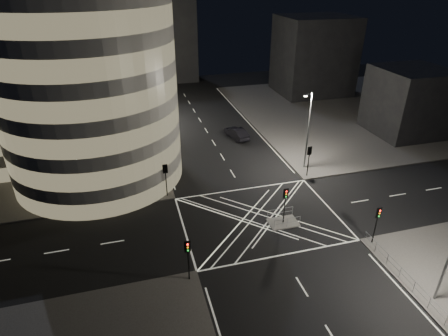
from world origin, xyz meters
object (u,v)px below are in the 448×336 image
object	(u,v)px
traffic_signal_island	(285,199)
street_lamp_left_near	(153,135)
street_lamp_left_far	(141,93)
traffic_signal_nr	(377,219)
traffic_signal_fl	(166,174)
traffic_signal_fr	(309,156)
street_lamp_right_far	(308,129)
central_island	(283,223)
traffic_signal_nl	(188,253)
sedan	(237,133)

from	to	relation	value
traffic_signal_island	street_lamp_left_near	world-z (taller)	street_lamp_left_near
street_lamp_left_near	street_lamp_left_far	distance (m)	18.00
traffic_signal_nr	street_lamp_left_far	world-z (taller)	street_lamp_left_far
traffic_signal_fl	traffic_signal_fr	size ratio (longest dim) A/B	1.00
traffic_signal_nr	traffic_signal_island	distance (m)	8.62
traffic_signal_fr	traffic_signal_island	xyz separation A→B (m)	(-6.80, -8.30, 0.00)
traffic_signal_fr	street_lamp_right_far	distance (m)	3.48
street_lamp_left_far	traffic_signal_fl	bearing A→B (deg)	-88.43
traffic_signal_island	street_lamp_left_far	bearing A→B (deg)	109.95
central_island	traffic_signal_fl	bearing A→B (deg)	142.46
central_island	traffic_signal_nl	xyz separation A→B (m)	(-10.80, -5.30, 2.84)
street_lamp_right_far	street_lamp_left_near	bearing A→B (deg)	170.97
central_island	traffic_signal_nl	world-z (taller)	traffic_signal_nl
traffic_signal_nl	traffic_signal_fr	xyz separation A→B (m)	(17.60, 13.60, 0.00)
traffic_signal_fr	street_lamp_left_far	xyz separation A→B (m)	(-18.24, 23.20, 2.63)
traffic_signal_nl	street_lamp_right_far	distance (m)	24.27
traffic_signal_fr	traffic_signal_nl	bearing A→B (deg)	-142.31
traffic_signal_nr	traffic_signal_nl	bearing A→B (deg)	180.00
sedan	traffic_signal_nr	bearing A→B (deg)	86.78
street_lamp_left_near	traffic_signal_fl	bearing A→B (deg)	-83.03
central_island	traffic_signal_fl	xyz separation A→B (m)	(-10.80, 8.30, 2.84)
traffic_signal_fl	traffic_signal_nl	world-z (taller)	same
traffic_signal_island	traffic_signal_nl	bearing A→B (deg)	-153.86
central_island	street_lamp_left_far	distance (m)	33.95
traffic_signal_fr	traffic_signal_island	distance (m)	10.73
traffic_signal_nl	street_lamp_left_near	distance (m)	18.99
street_lamp_left_near	traffic_signal_fr	bearing A→B (deg)	-15.92
central_island	traffic_signal_fr	size ratio (longest dim) A/B	0.75
traffic_signal_nr	street_lamp_left_near	xyz separation A→B (m)	(-18.24, 18.80, 2.63)
street_lamp_left_near	street_lamp_right_far	distance (m)	19.11
central_island	street_lamp_right_far	distance (m)	13.98
central_island	sedan	distance (m)	22.37
street_lamp_left_near	sedan	bearing A→B (deg)	33.49
traffic_signal_fl	street_lamp_left_far	distance (m)	23.36
central_island	traffic_signal_nl	distance (m)	12.36
traffic_signal_fr	central_island	bearing A→B (deg)	-129.33
traffic_signal_fl	street_lamp_left_near	distance (m)	5.86
traffic_signal_fr	street_lamp_right_far	bearing A→B (deg)	73.89
street_lamp_right_far	traffic_signal_nl	bearing A→B (deg)	-139.09
traffic_signal_nl	street_lamp_left_far	size ratio (longest dim) A/B	0.40
central_island	traffic_signal_nr	distance (m)	9.08
street_lamp_left_near	central_island	bearing A→B (deg)	-49.73
traffic_signal_fl	street_lamp_right_far	xyz separation A→B (m)	(18.24, 2.20, 2.63)
traffic_signal_nr	street_lamp_right_far	size ratio (longest dim) A/B	0.40
street_lamp_left_near	street_lamp_left_far	world-z (taller)	same
traffic_signal_nl	sedan	size ratio (longest dim) A/B	0.78
street_lamp_left_far	traffic_signal_nl	bearing A→B (deg)	-89.01
traffic_signal_fl	street_lamp_left_near	xyz separation A→B (m)	(-0.64, 5.20, 2.63)
traffic_signal_fl	street_lamp_right_far	size ratio (longest dim) A/B	0.40
street_lamp_left_far	street_lamp_right_far	xyz separation A→B (m)	(18.87, -21.00, 0.00)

